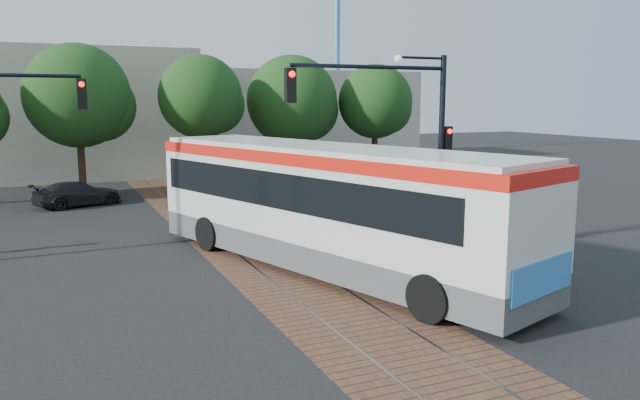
{
  "coord_description": "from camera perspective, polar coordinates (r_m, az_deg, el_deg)",
  "views": [
    {
      "loc": [
        -6.16,
        -16.98,
        4.89
      ],
      "look_at": [
        2.06,
        1.63,
        1.6
      ],
      "focal_mm": 35.0,
      "sensor_mm": 36.0,
      "label": 1
    }
  ],
  "objects": [
    {
      "name": "city_bus",
      "position": [
        17.92,
        0.45,
        -0.08
      ],
      "size": [
        6.93,
        13.61,
        3.59
      ],
      "rotation": [
        0.0,
        0.0,
        0.32
      ],
      "color": "#4A4A4D",
      "rests_on": "ground"
    },
    {
      "name": "crane",
      "position": [
        56.73,
        1.58,
        15.24
      ],
      "size": [
        8.0,
        0.5,
        18.0
      ],
      "color": "#3F72B2",
      "rests_on": "ground"
    },
    {
      "name": "trackbed",
      "position": [
        22.4,
        -7.3,
        -3.48
      ],
      "size": [
        3.6,
        40.0,
        0.02
      ],
      "color": "brown",
      "rests_on": "ground"
    },
    {
      "name": "traffic_island",
      "position": [
        20.0,
        10.24,
        -4.14
      ],
      "size": [
        2.2,
        5.2,
        1.13
      ],
      "color": "gray",
      "rests_on": "ground"
    },
    {
      "name": "warehouses",
      "position": [
        46.09,
        -16.95,
        7.45
      ],
      "size": [
        40.0,
        13.0,
        8.0
      ],
      "color": "#ADA899",
      "rests_on": "ground"
    },
    {
      "name": "parked_car",
      "position": [
        30.92,
        -21.26,
        0.54
      ],
      "size": [
        4.28,
        2.87,
        1.15
      ],
      "primitive_type": "imported",
      "rotation": [
        0.0,
        0.0,
        1.92
      ],
      "color": "black",
      "rests_on": "ground"
    },
    {
      "name": "tree_row",
      "position": [
        34.2,
        -11.53,
        8.94
      ],
      "size": [
        26.4,
        5.6,
        7.67
      ],
      "color": "#382314",
      "rests_on": "ground"
    },
    {
      "name": "ground",
      "position": [
        18.71,
        -3.78,
        -5.98
      ],
      "size": [
        120.0,
        120.0,
        0.0
      ],
      "primitive_type": "plane",
      "color": "black",
      "rests_on": "ground"
    },
    {
      "name": "signal_pole_main",
      "position": [
        19.04,
        8.01,
        6.89
      ],
      "size": [
        5.49,
        0.46,
        6.0
      ],
      "color": "black",
      "rests_on": "ground"
    }
  ]
}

